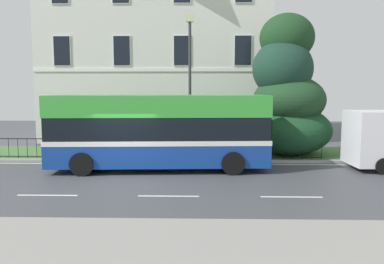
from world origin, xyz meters
TOP-DOWN VIEW (x-y plane):
  - ground_plane at (0.00, 0.77)m, footprint 60.00×56.00m
  - georgian_townhouse at (0.08, 14.82)m, footprint 14.78×11.04m
  - iron_verge_railing at (0.08, 4.40)m, footprint 17.54×0.04m
  - evergreen_tree at (7.43, 5.96)m, footprint 4.53×4.53m
  - single_decker_bus at (1.25, 2.43)m, footprint 9.42×3.02m
  - street_lamp_post at (2.49, 4.99)m, footprint 0.36×0.24m

SIDE VIEW (x-z plane):
  - ground_plane at x=0.00m, z-range -0.11..0.07m
  - iron_verge_railing at x=0.08m, z-range 0.14..1.11m
  - single_decker_bus at x=1.25m, z-range 0.08..3.31m
  - evergreen_tree at x=7.43m, z-range -0.59..6.67m
  - street_lamp_post at x=2.49m, z-range 0.61..7.55m
  - georgian_townhouse at x=0.08m, z-range 0.14..13.41m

